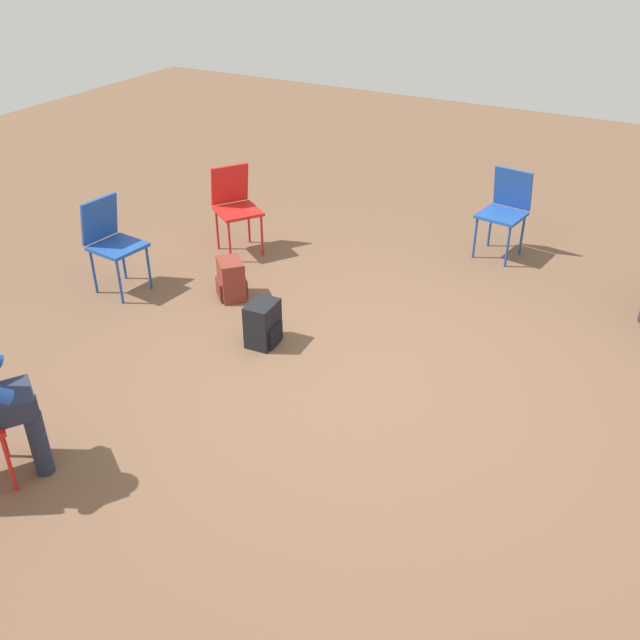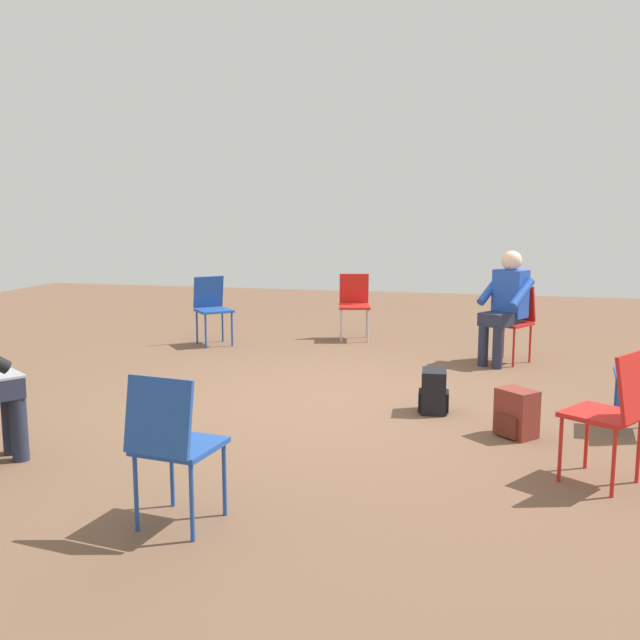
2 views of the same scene
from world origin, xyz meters
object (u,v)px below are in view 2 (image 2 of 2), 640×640
object	(u,v)px
backpack_by_empty_chair	(517,416)
backpack_near_laptop_user	(434,394)
chair_south	(172,439)
chair_northeast	(513,318)
chair_north	(354,301)
person_in_blue	(505,301)
chair_northwest	(212,305)
chair_southeast	(614,408)

from	to	relation	value
backpack_by_empty_chair	backpack_near_laptop_user	bearing A→B (deg)	142.27
chair_south	chair_northeast	distance (m)	5.12
chair_south	backpack_by_empty_chair	size ratio (longest dim) A/B	2.36
chair_north	backpack_by_empty_chair	distance (m)	4.17
chair_south	chair_north	distance (m)	5.72
chair_northeast	chair_south	bearing A→B (deg)	101.41
chair_north	person_in_blue	world-z (taller)	person_in_blue
chair_north	person_in_blue	size ratio (longest dim) A/B	0.69
person_in_blue	backpack_near_laptop_user	distance (m)	2.23
chair_northwest	backpack_near_laptop_user	bearing A→B (deg)	99.63
chair_northwest	chair_northeast	size ratio (longest dim) A/B	1.00
chair_south	chair_north	world-z (taller)	same
chair_north	chair_northeast	distance (m)	2.19
chair_south	chair_northeast	world-z (taller)	same
chair_north	backpack_near_laptop_user	world-z (taller)	chair_north
chair_south	chair_southeast	bearing A→B (deg)	34.58
chair_northeast	chair_southeast	xyz separation A→B (m)	(0.49, -3.59, 0.00)
backpack_near_laptop_user	chair_south	bearing A→B (deg)	-114.87
chair_southeast	person_in_blue	xyz separation A→B (m)	(-0.58, 3.45, 0.20)
backpack_by_empty_chair	chair_south	bearing A→B (deg)	-131.98
chair_northwest	person_in_blue	distance (m)	3.57
person_in_blue	backpack_near_laptop_user	world-z (taller)	person_in_blue
chair_south	person_in_blue	size ratio (longest dim) A/B	0.69
chair_northwest	backpack_near_laptop_user	size ratio (longest dim) A/B	2.36
chair_southeast	person_in_blue	size ratio (longest dim) A/B	0.69
backpack_by_empty_chair	chair_northeast	bearing A→B (deg)	89.16
person_in_blue	chair_south	bearing A→B (deg)	101.79
chair_northwest	backpack_by_empty_chair	distance (m)	4.65
chair_north	chair_southeast	size ratio (longest dim) A/B	1.00
backpack_near_laptop_user	backpack_by_empty_chair	bearing A→B (deg)	-37.73
chair_south	person_in_blue	world-z (taller)	person_in_blue
backpack_by_empty_chair	person_in_blue	bearing A→B (deg)	91.11
chair_northwest	chair_north	bearing A→B (deg)	163.69
chair_northeast	person_in_blue	size ratio (longest dim) A/B	0.69
chair_northeast	person_in_blue	distance (m)	0.26
chair_south	chair_southeast	xyz separation A→B (m)	(2.36, 1.17, 0.00)
chair_north	chair_northeast	size ratio (longest dim) A/B	1.00
chair_northwest	chair_north	world-z (taller)	same
chair_northeast	backpack_near_laptop_user	world-z (taller)	chair_northeast
chair_northeast	chair_southeast	distance (m)	3.62
chair_north	chair_northeast	bearing A→B (deg)	141.59
chair_south	person_in_blue	xyz separation A→B (m)	(1.78, 4.62, 0.20)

